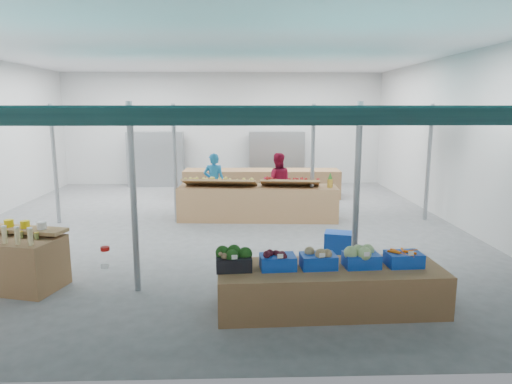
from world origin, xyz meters
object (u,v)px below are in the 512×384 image
Objects in this scene: vendor_left at (214,182)px; vendor_right at (277,182)px; bottle_shelf at (5,259)px; crate_stack at (339,249)px; veg_counter at (330,288)px; fruit_counter at (258,203)px.

vendor_left and vendor_right have the same top height.
vendor_right is (4.90, 5.52, 0.37)m from bottle_shelf.
crate_stack is at bearing 102.83° from vendor_right.
crate_stack is 0.39× the size of vendor_right.
veg_counter is 0.79× the size of fruit_counter.
vendor_left reaches higher than bottle_shelf.
fruit_counter is 1.67m from vendor_left.
vendor_left is 1.80m from vendor_right.
fruit_counter is 1.31m from vendor_right.
veg_counter is 5.52m from fruit_counter.
vendor_left is at bearing 75.50° from bottle_shelf.
bottle_shelf is at bearing -172.16° from crate_stack.
bottle_shelf reaches higher than fruit_counter.
vendor_left reaches higher than veg_counter.
fruit_counter reaches higher than crate_stack.
crate_stack is 0.39× the size of vendor_left.
vendor_left reaches higher than fruit_counter.
veg_counter is at bearing 3.51° from bottle_shelf.
bottle_shelf reaches higher than veg_counter.
vendor_left is (-1.20, 1.10, 0.38)m from fruit_counter.
veg_counter is 1.97× the size of vendor_left.
veg_counter is at bearing 95.68° from vendor_right.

